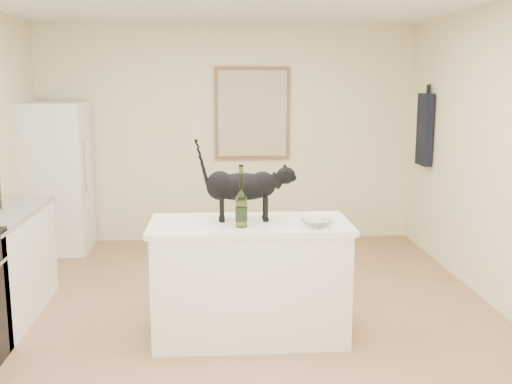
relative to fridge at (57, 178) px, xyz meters
The scene contains 13 objects.
floor 3.17m from the fridge, 50.31° to the right, with size 5.50×5.50×0.00m, color #A67C58.
wall_back 2.04m from the fridge, 11.59° to the left, with size 4.50×4.50×0.00m, color beige.
wall_front 5.48m from the fridge, 69.08° to the right, with size 4.50×4.50×0.00m, color beige.
island_base 3.30m from the fridge, 51.20° to the right, with size 1.44×0.67×0.86m, color white.
island_top 3.27m from the fridge, 51.20° to the right, with size 1.50×0.70×0.04m, color white.
fridge is the anchor object (origin of this frame).
artwork_frame 2.39m from the fridge, ahead, with size 0.90×0.03×1.10m, color brown.
artwork_canvas 2.38m from the fridge, ahead, with size 0.82×0.00×1.02m, color beige.
hanging_garment 4.19m from the fridge, ahead, with size 0.08×0.34×0.80m, color black.
black_cat 3.20m from the fridge, 51.19° to the right, with size 0.66×0.20×0.46m, color black, non-canonical shape.
wine_bottle 3.35m from the fridge, 53.65° to the right, with size 0.09×0.09×0.40m, color #325220.
glass_bowl 3.72m from the fridge, 47.26° to the right, with size 0.23×0.23×0.06m, color white.
fridge_paper 0.49m from the fridge, ahead, with size 0.00×0.13×0.17m, color white.
Camera 1 is at (-0.15, -4.63, 1.95)m, focal length 42.82 mm.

